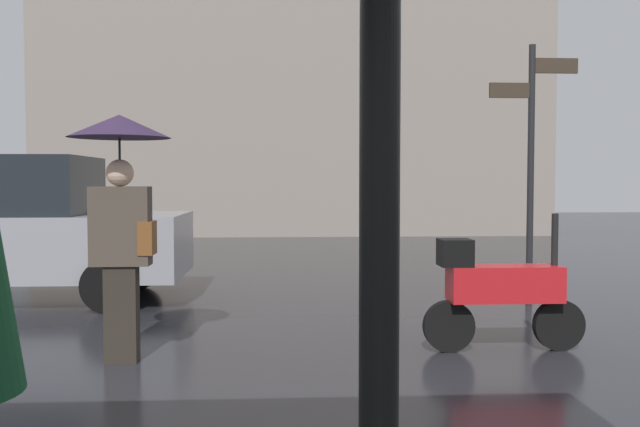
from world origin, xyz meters
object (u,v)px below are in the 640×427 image
Objects in this scene: pedestrian_with_umbrella at (121,185)px; street_signpost at (531,149)px; parked_scooter at (499,289)px; parked_car_left at (6,228)px.

street_signpost reaches higher than pedestrian_with_umbrella.
parked_scooter is at bearing 136.78° from pedestrian_with_umbrella.
parked_scooter is 0.46× the size of street_signpost.
street_signpost is at bearing 77.84° from parked_scooter.
parked_scooter is 2.83m from street_signpost.
pedestrian_with_umbrella is 5.01m from street_signpost.
pedestrian_with_umbrella is at bearing -151.21° from street_signpost.
pedestrian_with_umbrella reaches higher than parked_car_left.
pedestrian_with_umbrella reaches higher than parked_scooter.
parked_scooter is 6.20m from parked_car_left.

